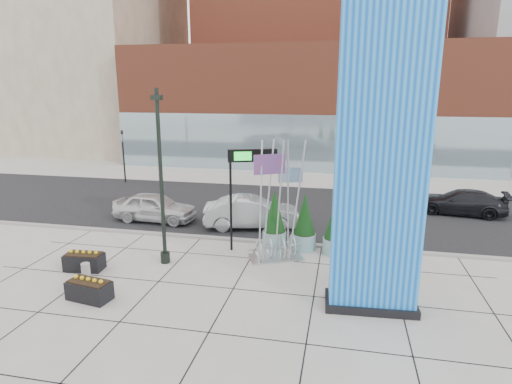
% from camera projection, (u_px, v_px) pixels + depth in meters
% --- Properties ---
extents(ground, '(160.00, 160.00, 0.00)m').
position_uv_depth(ground, '(216.00, 275.00, 17.17)').
color(ground, '#9E9991').
rests_on(ground, ground).
extents(street_asphalt, '(80.00, 12.00, 0.02)m').
position_uv_depth(street_asphalt, '(262.00, 208.00, 26.67)').
color(street_asphalt, black).
rests_on(street_asphalt, ground).
extents(curb_edge, '(80.00, 0.30, 0.12)m').
position_uv_depth(curb_edge, '(239.00, 240.00, 20.96)').
color(curb_edge, gray).
rests_on(curb_edge, ground).
extents(tower_podium, '(34.00, 10.00, 11.00)m').
position_uv_depth(tower_podium, '(306.00, 106.00, 41.31)').
color(tower_podium, brown).
rests_on(tower_podium, ground).
extents(tower_glass_front, '(34.00, 0.60, 5.00)m').
position_uv_depth(tower_glass_front, '(300.00, 143.00, 37.47)').
color(tower_glass_front, '#8CA5B2').
rests_on(tower_glass_front, ground).
extents(building_beige_left, '(18.00, 20.00, 34.00)m').
position_uv_depth(building_beige_left, '(86.00, 3.00, 50.52)').
color(building_beige_left, gray).
rests_on(building_beige_left, ground).
extents(blue_pylon, '(3.12, 1.53, 10.16)m').
position_uv_depth(blue_pylon, '(380.00, 167.00, 13.51)').
color(blue_pylon, blue).
rests_on(blue_pylon, ground).
extents(lamp_post, '(0.49, 0.40, 7.32)m').
position_uv_depth(lamp_post, '(162.00, 195.00, 17.71)').
color(lamp_post, black).
rests_on(lamp_post, ground).
extents(public_art_sculpture, '(2.59, 1.99, 5.27)m').
position_uv_depth(public_art_sculpture, '(276.00, 228.00, 18.56)').
color(public_art_sculpture, silver).
rests_on(public_art_sculpture, ground).
extents(concrete_bollard, '(0.34, 0.34, 0.66)m').
position_uv_depth(concrete_bollard, '(86.00, 271.00, 16.76)').
color(concrete_bollard, gray).
rests_on(concrete_bollard, ground).
extents(overhead_street_sign, '(2.15, 0.89, 4.68)m').
position_uv_depth(overhead_street_sign, '(248.00, 165.00, 18.72)').
color(overhead_street_sign, black).
rests_on(overhead_street_sign, ground).
extents(round_planter_east, '(1.06, 1.06, 2.64)m').
position_uv_depth(round_planter_east, '(335.00, 227.00, 19.09)').
color(round_planter_east, '#7FAAAB').
rests_on(round_planter_east, ground).
extents(round_planter_mid, '(1.07, 1.07, 2.68)m').
position_uv_depth(round_planter_mid, '(305.00, 223.00, 19.65)').
color(round_planter_mid, '#7FAAAB').
rests_on(round_planter_mid, ground).
extents(round_planter_west, '(1.11, 1.11, 2.77)m').
position_uv_depth(round_planter_west, '(275.00, 220.00, 19.92)').
color(round_planter_west, '#7FAAAB').
rests_on(round_planter_west, ground).
extents(box_planter_north, '(1.59, 0.87, 0.85)m').
position_uv_depth(box_planter_north, '(84.00, 261.00, 17.63)').
color(box_planter_north, black).
rests_on(box_planter_north, ground).
extents(box_planter_south, '(1.66, 1.02, 0.85)m').
position_uv_depth(box_planter_south, '(89.00, 289.00, 15.15)').
color(box_planter_south, black).
rests_on(box_planter_south, ground).
extents(car_white_west, '(4.73, 2.06, 1.58)m').
position_uv_depth(car_white_west, '(155.00, 207.00, 23.92)').
color(car_white_west, silver).
rests_on(car_white_west, ground).
extents(car_silver_mid, '(5.34, 2.83, 1.67)m').
position_uv_depth(car_silver_mid, '(252.00, 213.00, 22.77)').
color(car_silver_mid, '#A1A4A9').
rests_on(car_silver_mid, ground).
extents(car_dark_east, '(5.26, 2.76, 1.46)m').
position_uv_depth(car_dark_east, '(461.00, 202.00, 25.21)').
color(car_dark_east, black).
rests_on(car_dark_east, ground).
extents(traffic_signal, '(0.15, 0.18, 4.10)m').
position_uv_depth(traffic_signal, '(123.00, 153.00, 33.24)').
color(traffic_signal, black).
rests_on(traffic_signal, ground).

